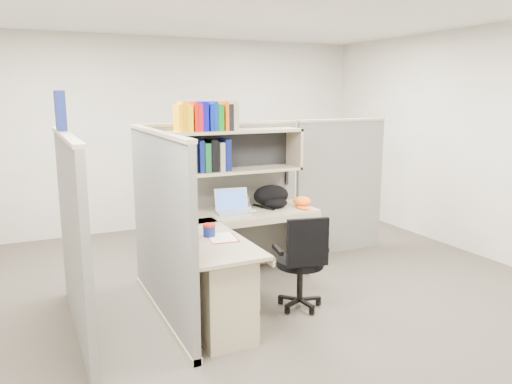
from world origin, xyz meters
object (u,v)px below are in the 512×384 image
desk (228,271)px  task_chair (301,277)px  laptop (234,201)px  backpack (273,196)px  snack_canister (209,230)px

desk → task_chair: 0.69m
laptop → backpack: size_ratio=0.87×
desk → task_chair: size_ratio=1.96×
desk → backpack: bearing=44.8°
backpack → task_chair: (-0.22, -0.97, -0.53)m
laptop → snack_canister: (-0.51, -0.68, -0.07)m
task_chair → desk: bearing=172.4°
backpack → task_chair: bearing=-103.1°
desk → task_chair: bearing=-7.6°
desk → snack_canister: size_ratio=15.88×
task_chair → snack_canister: bearing=164.4°
backpack → snack_canister: backpack is taller
laptop → snack_canister: size_ratio=3.14×
task_chair → laptop: bearing=106.9°
backpack → snack_canister: (-1.00, -0.75, -0.06)m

